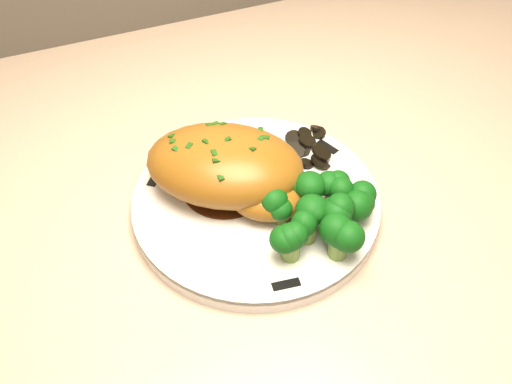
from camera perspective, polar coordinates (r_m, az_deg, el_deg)
name	(u,v)px	position (r m, az deg, el deg)	size (l,w,h in m)	color
plate	(256,204)	(0.65, 0.00, -1.11)	(0.25, 0.25, 0.02)	silver
rim_accent_0	(327,147)	(0.70, 6.36, 3.98)	(0.03, 0.01, 0.00)	black
rim_accent_1	(155,178)	(0.67, -8.94, 1.26)	(0.03, 0.01, 0.00)	black
rim_accent_2	(286,285)	(0.58, 2.70, -8.23)	(0.03, 0.01, 0.00)	black
gravy_pool	(226,186)	(0.65, -2.70, 0.50)	(0.09, 0.09, 0.00)	#39190A
chicken_breast	(230,169)	(0.63, -2.37, 2.08)	(0.19, 0.17, 0.06)	#945919
mushroom_pile	(292,157)	(0.68, 3.21, 3.12)	(0.09, 0.06, 0.02)	black
broccoli_florets	(320,212)	(0.60, 5.67, -1.79)	(0.10, 0.10, 0.04)	olive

